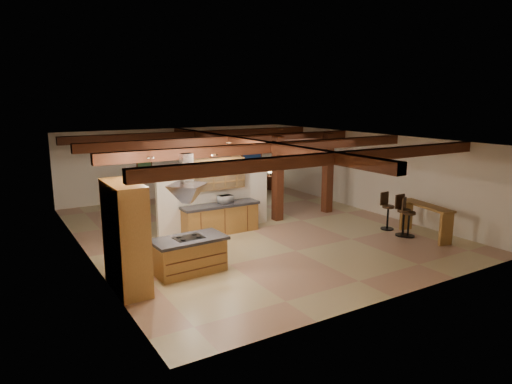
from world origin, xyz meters
TOP-DOWN VIEW (x-y plane):
  - ground at (0.00, 0.00)m, footprint 12.00×12.00m
  - room_walls at (0.00, 0.00)m, footprint 12.00×12.00m
  - ceiling_beams at (0.00, 0.00)m, footprint 10.00×12.00m
  - timber_posts at (2.50, 0.50)m, footprint 2.50×0.30m
  - partition_wall at (-1.00, 0.50)m, footprint 3.80×0.18m
  - pantry_cabinet at (-4.67, -2.60)m, footprint 0.67×1.60m
  - back_counter at (-1.00, 0.11)m, footprint 2.50×0.66m
  - upper_display_cabinet at (-1.00, 0.31)m, footprint 1.80×0.36m
  - range_hood at (-3.12, -2.39)m, footprint 1.10×1.10m
  - back_windows at (2.80, 5.93)m, footprint 2.70×0.07m
  - framed_art at (-1.50, 5.94)m, footprint 0.65×0.05m
  - recessed_cans at (-2.53, -1.93)m, footprint 3.16×2.46m
  - kitchen_island at (-3.12, -2.39)m, footprint 1.81×1.02m
  - dining_table at (0.29, 3.37)m, footprint 1.85×1.27m
  - sofa at (2.97, 5.50)m, footprint 2.33×0.91m
  - microwave at (-0.82, 0.11)m, footprint 0.46×0.32m
  - bar_counter at (4.12, -3.46)m, footprint 0.80×1.96m
  - side_table at (4.16, 5.17)m, footprint 0.65×0.65m
  - table_lamp at (4.16, 5.17)m, footprint 0.28×0.28m
  - bar_stool_a at (3.64, -3.00)m, footprint 0.44×0.44m
  - bar_stool_b at (3.70, -3.15)m, footprint 0.45×0.46m
  - bar_stool_c at (3.77, -2.26)m, footprint 0.42×0.42m
  - dining_chairs at (0.29, 3.37)m, footprint 2.39×2.39m

SIDE VIEW (x-z plane):
  - ground at x=0.00m, z-range 0.00..0.00m
  - dining_table at x=0.29m, z-range 0.00..0.60m
  - side_table at x=4.16m, z-range 0.00..0.61m
  - sofa at x=2.97m, z-range 0.00..0.68m
  - kitchen_island at x=-3.12m, z-range 0.00..0.88m
  - back_counter at x=-1.00m, z-range 0.01..0.95m
  - bar_stool_b at x=3.70m, z-range 0.01..1.19m
  - bar_stool_c at x=3.77m, z-range 0.01..1.20m
  - dining_chairs at x=0.29m, z-range 0.01..1.20m
  - bar_stool_a at x=3.64m, z-range 0.01..1.27m
  - bar_counter at x=4.12m, z-range 0.17..1.18m
  - table_lamp at x=4.16m, z-range 0.68..1.01m
  - microwave at x=-0.82m, z-range 0.94..1.18m
  - partition_wall at x=-1.00m, z-range 0.00..2.20m
  - pantry_cabinet at x=-4.67m, z-range 0.00..2.40m
  - back_windows at x=2.80m, z-range 0.65..2.35m
  - framed_art at x=-1.50m, z-range 1.27..2.12m
  - timber_posts at x=2.50m, z-range 0.31..3.21m
  - room_walls at x=0.00m, z-range -4.22..7.78m
  - range_hood at x=-3.12m, z-range 1.08..2.48m
  - upper_display_cabinet at x=-1.00m, z-range 1.37..2.33m
  - ceiling_beams at x=0.00m, z-range 2.62..2.90m
  - recessed_cans at x=-2.53m, z-range 2.85..2.89m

